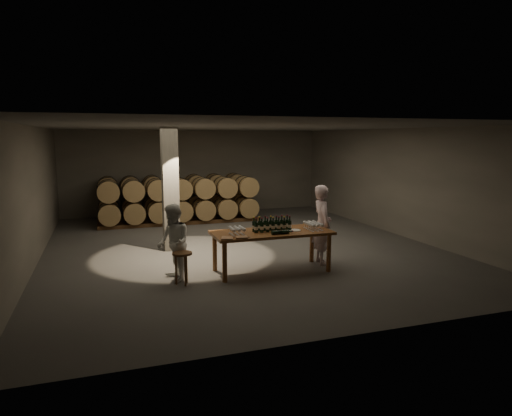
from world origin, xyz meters
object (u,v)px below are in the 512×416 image
object	(u,v)px
bottle_cluster	(272,226)
stool	(182,258)
notebook_near	(241,237)
person_woman	(173,243)
tasting_table	(272,236)
person_man	(322,225)
plate	(295,230)

from	to	relation	value
bottle_cluster	stool	size ratio (longest dim) A/B	1.31
bottle_cluster	stool	xyz separation A→B (m)	(-2.03, -0.31, -0.48)
notebook_near	person_woman	size ratio (longest dim) A/B	0.15
tasting_table	bottle_cluster	bearing A→B (deg)	61.52
bottle_cluster	person_woman	distance (m)	2.17
person_man	bottle_cluster	bearing A→B (deg)	106.57
tasting_table	person_woman	bearing A→B (deg)	-179.83
stool	person_woman	xyz separation A→B (m)	(-0.13, 0.28, 0.26)
tasting_table	bottle_cluster	distance (m)	0.22
plate	person_man	distance (m)	0.89
stool	person_man	xyz separation A→B (m)	(3.35, 0.51, 0.39)
notebook_near	stool	world-z (taller)	notebook_near
person_woman	bottle_cluster	bearing A→B (deg)	82.54
bottle_cluster	plate	distance (m)	0.52
person_man	person_woman	size ratio (longest dim) A/B	1.15
notebook_near	person_man	distance (m)	2.26
notebook_near	person_man	size ratio (longest dim) A/B	0.13
plate	person_man	size ratio (longest dim) A/B	0.14
tasting_table	plate	world-z (taller)	plate
bottle_cluster	person_man	distance (m)	1.34
tasting_table	plate	size ratio (longest dim) A/B	9.74
tasting_table	notebook_near	world-z (taller)	notebook_near
person_woman	stool	bearing A→B (deg)	16.28
person_woman	tasting_table	bearing A→B (deg)	81.89
tasting_table	notebook_near	xyz separation A→B (m)	(-0.83, -0.44, 0.12)
person_man	stool	bearing A→B (deg)	106.74
bottle_cluster	plate	size ratio (longest dim) A/B	3.23
bottle_cluster	person_woman	bearing A→B (deg)	-179.18
bottle_cluster	stool	bearing A→B (deg)	-171.18
person_woman	plate	bearing A→B (deg)	79.81
tasting_table	person_man	size ratio (longest dim) A/B	1.40
tasting_table	person_man	distance (m)	1.36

